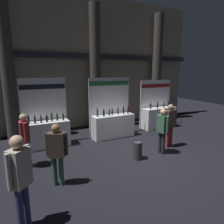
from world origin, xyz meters
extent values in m
plane|color=black|center=(0.00, 0.00, 0.00)|extent=(24.55, 24.55, 0.00)
cube|color=tan|center=(0.00, 4.53, 3.23)|extent=(12.28, 0.25, 6.46)
cube|color=#2D2D33|center=(0.00, 4.23, 3.55)|extent=(12.28, 0.20, 0.24)
cylinder|color=#423D38|center=(-3.82, 3.91, 2.96)|extent=(0.52, 0.52, 5.92)
cylinder|color=#423D38|center=(0.00, 3.91, 2.96)|extent=(0.52, 0.52, 5.92)
cylinder|color=#423D38|center=(3.82, 3.91, 2.96)|extent=(0.52, 0.52, 5.92)
cube|color=white|center=(-2.71, 2.27, 0.50)|extent=(1.62, 0.60, 0.99)
cube|color=white|center=(-2.71, 2.61, 1.29)|extent=(1.70, 0.04, 2.59)
cube|color=black|center=(-2.71, 2.59, 2.28)|extent=(1.65, 0.01, 0.18)
cylinder|color=black|center=(-3.33, 2.25, 1.12)|extent=(0.08, 0.08, 0.26)
cylinder|color=black|center=(-3.33, 2.25, 1.29)|extent=(0.03, 0.03, 0.08)
cylinder|color=black|center=(-3.33, 2.25, 1.34)|extent=(0.03, 0.03, 0.02)
cylinder|color=black|center=(-3.13, 2.18, 1.12)|extent=(0.07, 0.07, 0.26)
cylinder|color=black|center=(-3.13, 2.18, 1.29)|extent=(0.03, 0.03, 0.07)
cylinder|color=gold|center=(-3.13, 2.18, 1.33)|extent=(0.03, 0.03, 0.02)
cylinder|color=#19381E|center=(-2.92, 2.17, 1.11)|extent=(0.07, 0.07, 0.24)
cylinder|color=#19381E|center=(-2.92, 2.17, 1.27)|extent=(0.03, 0.03, 0.06)
cylinder|color=red|center=(-2.92, 2.17, 1.31)|extent=(0.03, 0.03, 0.02)
cylinder|color=black|center=(-2.71, 2.21, 1.10)|extent=(0.07, 0.07, 0.22)
cylinder|color=black|center=(-2.71, 2.21, 1.25)|extent=(0.03, 0.03, 0.07)
cylinder|color=black|center=(-2.71, 2.21, 1.30)|extent=(0.03, 0.03, 0.02)
cylinder|color=#19381E|center=(-2.52, 2.25, 1.13)|extent=(0.07, 0.07, 0.28)
cylinder|color=#19381E|center=(-2.52, 2.25, 1.31)|extent=(0.03, 0.03, 0.08)
cylinder|color=black|center=(-2.52, 2.25, 1.36)|extent=(0.03, 0.03, 0.02)
cylinder|color=black|center=(-2.31, 2.29, 1.11)|extent=(0.07, 0.07, 0.23)
cylinder|color=black|center=(-2.31, 2.29, 1.26)|extent=(0.03, 0.03, 0.07)
cylinder|color=gold|center=(-2.31, 2.29, 1.30)|extent=(0.03, 0.03, 0.02)
cylinder|color=#19381E|center=(-2.10, 2.21, 1.10)|extent=(0.07, 0.07, 0.22)
cylinder|color=#19381E|center=(-2.10, 2.21, 1.24)|extent=(0.03, 0.03, 0.06)
cylinder|color=gold|center=(-2.10, 2.21, 1.28)|extent=(0.03, 0.03, 0.02)
cube|color=white|center=(0.04, 2.13, 0.50)|extent=(1.84, 0.60, 0.99)
cube|color=white|center=(0.04, 2.47, 1.28)|extent=(1.94, 0.04, 2.56)
cube|color=#1E6638|center=(0.04, 2.45, 2.33)|extent=(1.88, 0.01, 0.18)
cylinder|color=#19381E|center=(-0.68, 2.17, 1.13)|extent=(0.07, 0.07, 0.28)
cylinder|color=#19381E|center=(-0.68, 2.17, 1.31)|extent=(0.03, 0.03, 0.08)
cylinder|color=red|center=(-0.68, 2.17, 1.36)|extent=(0.03, 0.03, 0.02)
cylinder|color=black|center=(-0.43, 2.07, 1.13)|extent=(0.08, 0.08, 0.27)
cylinder|color=black|center=(-0.43, 2.07, 1.30)|extent=(0.03, 0.03, 0.07)
cylinder|color=gold|center=(-0.43, 2.07, 1.35)|extent=(0.03, 0.03, 0.02)
cylinder|color=#19381E|center=(-0.19, 2.05, 1.11)|extent=(0.07, 0.07, 0.23)
cylinder|color=#19381E|center=(-0.19, 2.05, 1.26)|extent=(0.03, 0.03, 0.08)
cylinder|color=black|center=(-0.19, 2.05, 1.32)|extent=(0.03, 0.03, 0.02)
cylinder|color=black|center=(0.03, 2.18, 1.10)|extent=(0.06, 0.06, 0.22)
cylinder|color=black|center=(0.03, 2.18, 1.25)|extent=(0.03, 0.03, 0.08)
cylinder|color=red|center=(0.03, 2.18, 1.30)|extent=(0.03, 0.03, 0.02)
cylinder|color=black|center=(0.28, 2.14, 1.12)|extent=(0.06, 0.06, 0.26)
cylinder|color=black|center=(0.28, 2.14, 1.29)|extent=(0.03, 0.03, 0.07)
cylinder|color=gold|center=(0.28, 2.14, 1.34)|extent=(0.03, 0.03, 0.02)
cylinder|color=black|center=(0.53, 2.08, 1.13)|extent=(0.07, 0.07, 0.28)
cylinder|color=black|center=(0.53, 2.08, 1.31)|extent=(0.03, 0.03, 0.08)
cylinder|color=red|center=(0.53, 2.08, 1.36)|extent=(0.03, 0.03, 0.02)
cylinder|color=black|center=(0.74, 2.05, 1.12)|extent=(0.06, 0.06, 0.26)
cylinder|color=black|center=(0.74, 2.05, 1.29)|extent=(0.03, 0.03, 0.09)
cylinder|color=gold|center=(0.74, 2.05, 1.35)|extent=(0.03, 0.03, 0.02)
cube|color=white|center=(2.80, 2.36, 0.52)|extent=(1.78, 0.60, 1.03)
cube|color=white|center=(2.80, 2.70, 1.20)|extent=(1.87, 0.04, 2.39)
cube|color=maroon|center=(2.80, 2.67, 2.11)|extent=(1.81, 0.01, 0.18)
cylinder|color=black|center=(2.20, 2.31, 1.16)|extent=(0.07, 0.07, 0.26)
cylinder|color=black|center=(2.20, 2.31, 1.33)|extent=(0.03, 0.03, 0.08)
cylinder|color=red|center=(2.20, 2.31, 1.38)|extent=(0.03, 0.03, 0.02)
cylinder|color=black|center=(2.60, 2.27, 1.17)|extent=(0.07, 0.07, 0.27)
cylinder|color=black|center=(2.60, 2.27, 1.34)|extent=(0.03, 0.03, 0.07)
cylinder|color=black|center=(2.60, 2.27, 1.39)|extent=(0.03, 0.03, 0.02)
cylinder|color=#472D14|center=(3.00, 2.26, 1.15)|extent=(0.07, 0.07, 0.24)
cylinder|color=#472D14|center=(3.00, 2.26, 1.30)|extent=(0.03, 0.03, 0.06)
cylinder|color=red|center=(3.00, 2.26, 1.34)|extent=(0.03, 0.03, 0.02)
cylinder|color=black|center=(3.39, 2.37, 1.16)|extent=(0.06, 0.06, 0.25)
cylinder|color=black|center=(3.39, 2.37, 1.33)|extent=(0.03, 0.03, 0.09)
cylinder|color=red|center=(3.39, 2.37, 1.38)|extent=(0.03, 0.03, 0.02)
cylinder|color=#38383D|center=(-0.31, -0.22, 0.29)|extent=(0.33, 0.33, 0.58)
torus|color=black|center=(-0.31, -0.22, 0.59)|extent=(0.32, 0.32, 0.02)
cylinder|color=#33563D|center=(-3.05, -0.52, 0.39)|extent=(0.12, 0.12, 0.78)
cylinder|color=#33563D|center=(-2.90, -0.59, 0.39)|extent=(0.12, 0.12, 0.78)
cube|color=#47382D|center=(-2.97, -0.56, 1.09)|extent=(0.46, 0.40, 0.62)
sphere|color=#8C6647|center=(-2.97, -0.56, 1.51)|extent=(0.21, 0.21, 0.21)
cylinder|color=#47382D|center=(-3.19, -0.45, 1.10)|extent=(0.08, 0.08, 0.59)
cylinder|color=#47382D|center=(-2.75, -0.66, 1.10)|extent=(0.08, 0.08, 0.59)
cylinder|color=maroon|center=(1.31, 0.13, 0.40)|extent=(0.12, 0.12, 0.80)
cylinder|color=maroon|center=(1.49, 0.14, 0.40)|extent=(0.12, 0.12, 0.80)
cube|color=#47382D|center=(1.40, 0.13, 1.11)|extent=(0.43, 0.26, 0.63)
sphere|color=#8C6647|center=(1.40, 0.13, 1.54)|extent=(0.22, 0.22, 0.22)
cylinder|color=#47382D|center=(1.14, 0.12, 1.13)|extent=(0.08, 0.08, 0.60)
cylinder|color=#47382D|center=(1.66, 0.14, 1.13)|extent=(0.08, 0.08, 0.60)
cylinder|color=#ADA393|center=(-3.59, 0.96, 0.40)|extent=(0.12, 0.12, 0.79)
cylinder|color=#ADA393|center=(-3.58, 0.82, 0.40)|extent=(0.12, 0.12, 0.79)
cube|color=maroon|center=(-3.58, 0.89, 1.11)|extent=(0.26, 0.35, 0.63)
sphere|color=tan|center=(-3.58, 0.89, 1.54)|extent=(0.22, 0.22, 0.22)
cylinder|color=maroon|center=(-3.59, 1.10, 1.13)|extent=(0.08, 0.08, 0.60)
cylinder|color=maroon|center=(-3.57, 0.68, 1.13)|extent=(0.08, 0.08, 0.60)
cylinder|color=navy|center=(-3.93, -1.77, 0.44)|extent=(0.12, 0.12, 0.87)
cylinder|color=navy|center=(-3.81, -1.67, 0.44)|extent=(0.12, 0.12, 0.87)
cube|color=#ADA393|center=(-3.87, -1.72, 1.22)|extent=(0.43, 0.43, 0.69)
sphere|color=tan|center=(-3.87, -1.72, 1.69)|extent=(0.24, 0.24, 0.24)
cylinder|color=#ADA393|center=(-4.03, -1.87, 1.23)|extent=(0.08, 0.08, 0.66)
cylinder|color=#ADA393|center=(-3.70, -1.57, 1.23)|extent=(0.08, 0.08, 0.66)
cylinder|color=#23232D|center=(0.71, -0.15, 0.38)|extent=(0.12, 0.12, 0.77)
cylinder|color=#23232D|center=(0.73, -0.30, 0.38)|extent=(0.12, 0.12, 0.77)
cube|color=#33563D|center=(0.72, -0.22, 1.07)|extent=(0.29, 0.37, 0.61)
sphere|color=tan|center=(0.72, -0.22, 1.49)|extent=(0.21, 0.21, 0.21)
cylinder|color=#33563D|center=(0.69, -0.01, 1.09)|extent=(0.08, 0.08, 0.58)
cylinder|color=#33563D|center=(0.75, -0.44, 1.09)|extent=(0.08, 0.08, 0.58)
camera|label=1|loc=(-3.94, -5.34, 2.89)|focal=32.29mm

